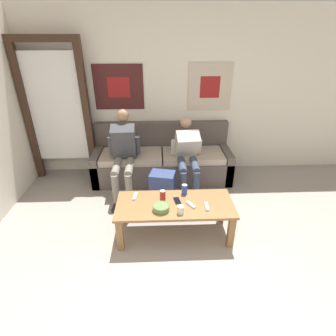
{
  "coord_description": "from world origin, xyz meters",
  "views": [
    {
      "loc": [
        -0.16,
        -1.27,
        2.16
      ],
      "look_at": [
        -0.04,
        1.69,
        0.63
      ],
      "focal_mm": 28.0,
      "sensor_mm": 36.0,
      "label": 1
    }
  ],
  "objects": [
    {
      "name": "door_frame",
      "position": [
        -1.69,
        2.74,
        1.2
      ],
      "size": [
        1.0,
        0.1,
        2.15
      ],
      "color": "#382319",
      "rests_on": "ground_plane"
    },
    {
      "name": "couch",
      "position": [
        -0.1,
        2.6,
        0.29
      ],
      "size": [
        2.18,
        0.73,
        0.87
      ],
      "color": "#564C47",
      "rests_on": "ground_plane"
    },
    {
      "name": "game_controller_far_center",
      "position": [
        0.37,
        1.1,
        0.45
      ],
      "size": [
        0.04,
        0.15,
        0.03
      ],
      "color": "white",
      "rests_on": "coffee_table"
    },
    {
      "name": "person_seated_adult",
      "position": [
        -0.66,
        2.21,
        0.64
      ],
      "size": [
        0.47,
        0.93,
        1.2
      ],
      "color": "gray",
      "rests_on": "ground_plane"
    },
    {
      "name": "person_seated_teen",
      "position": [
        0.27,
        2.24,
        0.58
      ],
      "size": [
        0.47,
        0.98,
        1.05
      ],
      "color": "#384256",
      "rests_on": "ground_plane"
    },
    {
      "name": "cell_phone",
      "position": [
        0.05,
        1.24,
        0.44
      ],
      "size": [
        0.09,
        0.15,
        0.01
      ],
      "color": "black",
      "rests_on": "coffee_table"
    },
    {
      "name": "pillar_candle",
      "position": [
        0.07,
        1.01,
        0.48
      ],
      "size": [
        0.07,
        0.07,
        0.1
      ],
      "color": "silver",
      "rests_on": "coffee_table"
    },
    {
      "name": "game_controller_near_left",
      "position": [
        0.2,
        1.14,
        0.45
      ],
      "size": [
        0.11,
        0.14,
        0.03
      ],
      "color": "white",
      "rests_on": "coffee_table"
    },
    {
      "name": "game_controller_near_right",
      "position": [
        -0.44,
        1.33,
        0.45
      ],
      "size": [
        0.05,
        0.15,
        0.03
      ],
      "color": "white",
      "rests_on": "coffee_table"
    },
    {
      "name": "ceramic_bowl",
      "position": [
        -0.14,
        1.07,
        0.47
      ],
      "size": [
        0.19,
        0.19,
        0.07
      ],
      "color": "#607F47",
      "rests_on": "coffee_table"
    },
    {
      "name": "drink_can_red",
      "position": [
        -0.12,
        1.27,
        0.5
      ],
      "size": [
        0.07,
        0.07,
        0.12
      ],
      "color": "maroon",
      "rests_on": "coffee_table"
    },
    {
      "name": "backpack",
      "position": [
        -0.11,
        1.83,
        0.23
      ],
      "size": [
        0.38,
        0.34,
        0.48
      ],
      "color": "navy",
      "rests_on": "ground_plane"
    },
    {
      "name": "drink_can_blue",
      "position": [
        0.15,
        1.39,
        0.5
      ],
      "size": [
        0.07,
        0.07,
        0.12
      ],
      "color": "#28479E",
      "rests_on": "coffee_table"
    },
    {
      "name": "ground_plane",
      "position": [
        0.0,
        0.0,
        0.0
      ],
      "size": [
        18.0,
        18.0,
        0.0
      ],
      "primitive_type": "plane",
      "color": "gray"
    },
    {
      "name": "wall_back",
      "position": [
        -0.0,
        2.95,
        1.28
      ],
      "size": [
        10.0,
        0.07,
        2.55
      ],
      "color": "silver",
      "rests_on": "ground_plane"
    },
    {
      "name": "coffee_table",
      "position": [
        0.02,
        1.19,
        0.36
      ],
      "size": [
        1.34,
        0.58,
        0.43
      ],
      "color": "olive",
      "rests_on": "ground_plane"
    }
  ]
}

